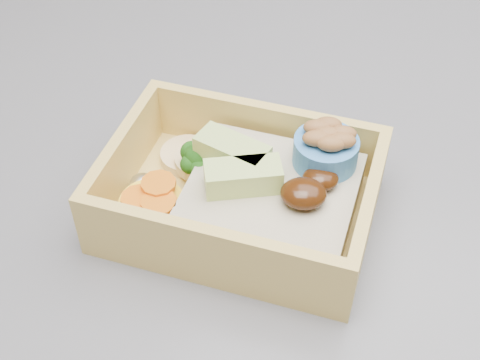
{
  "coord_description": "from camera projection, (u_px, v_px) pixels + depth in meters",
  "views": [
    {
      "loc": [
        0.1,
        -0.37,
        1.25
      ],
      "look_at": [
        0.08,
        -0.07,
        0.95
      ],
      "focal_mm": 50.0,
      "sensor_mm": 36.0,
      "label": 1
    }
  ],
  "objects": [
    {
      "name": "bento_box",
      "position": [
        249.0,
        192.0,
        0.43
      ],
      "size": [
        0.2,
        0.16,
        0.06
      ],
      "rotation": [
        0.0,
        0.0,
        -0.26
      ],
      "color": "#D3B157",
      "rests_on": "island"
    }
  ]
}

